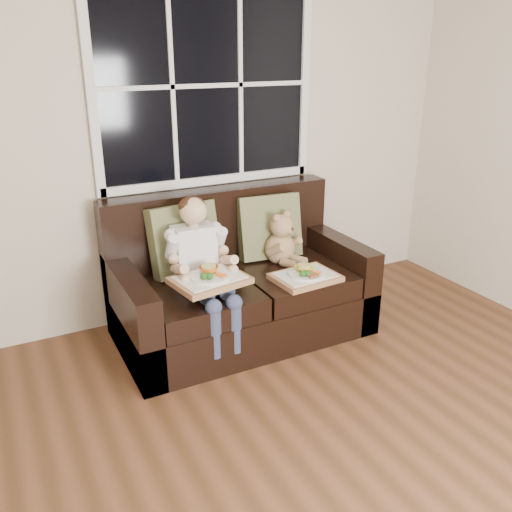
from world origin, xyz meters
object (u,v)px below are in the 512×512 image
tray_left (210,278)px  tray_right (305,276)px  child (200,258)px  teddy_bear (281,242)px  loveseat (238,289)px

tray_left → tray_right: (0.67, -0.04, -0.10)m
child → tray_right: (0.65, -0.22, -0.17)m
teddy_bear → tray_right: (-0.01, -0.35, -0.12)m
teddy_bear → tray_right: 0.37m
child → tray_right: 0.71m
child → tray_left: 0.19m
loveseat → tray_right: 0.51m
tray_left → tray_right: 0.67m
loveseat → tray_left: 0.52m
child → teddy_bear: size_ratio=2.27×
loveseat → teddy_bear: 0.45m
child → tray_left: (-0.01, -0.18, -0.07)m
teddy_bear → tray_right: size_ratio=0.88×
teddy_bear → tray_left: bearing=-177.3°
child → tray_right: size_ratio=2.00×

